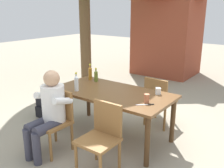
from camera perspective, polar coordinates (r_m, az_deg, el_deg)
The scene contains 14 objects.
ground_plane at distance 4.17m, azimuth 0.00°, elevation -11.52°, with size 24.00×24.00×0.00m, color gray.
dining_table at distance 3.90m, azimuth 0.00°, elevation -2.85°, with size 1.85×0.94×0.75m.
chair_near_left at distance 3.71m, azimuth -12.40°, elevation -7.34°, with size 0.46×0.46×0.87m.
chair_near_right at distance 3.18m, azimuth -2.29°, elevation -11.16°, with size 0.44×0.44×0.87m.
chair_far_right at distance 4.38m, azimuth 10.39°, elevation -3.37°, with size 0.46×0.46×0.87m.
person_in_white_shirt at distance 3.58m, azimuth -13.91°, elevation -5.42°, with size 0.47×0.61×1.18m.
bottle_olive at distance 4.38m, azimuth -3.61°, elevation 1.86°, with size 0.06×0.06×0.24m.
bottle_amber at distance 4.50m, azimuth -4.92°, elevation 2.50°, with size 0.06×0.06×0.29m.
bottle_clear at distance 3.91m, azimuth -7.99°, elevation 0.23°, with size 0.06×0.06×0.29m.
cup_terracotta at distance 3.45m, azimuth 7.78°, elevation -3.20°, with size 0.07×0.07×0.12m, color #BC6B47.
cup_white at distance 3.81m, azimuth 10.32°, elevation -1.56°, with size 0.08×0.08×0.10m, color white.
table_knife at distance 3.38m, azimuth 7.73°, elevation -4.60°, with size 0.20×0.17×0.01m.
backpack_by_near_side at distance 4.87m, azimuth -14.76°, elevation -4.98°, with size 0.32×0.25×0.45m.
brick_kiosk at distance 7.98m, azimuth 12.38°, elevation 12.58°, with size 2.01×1.62×2.76m.
Camera 1 is at (2.19, -2.95, 1.98)m, focal length 40.74 mm.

